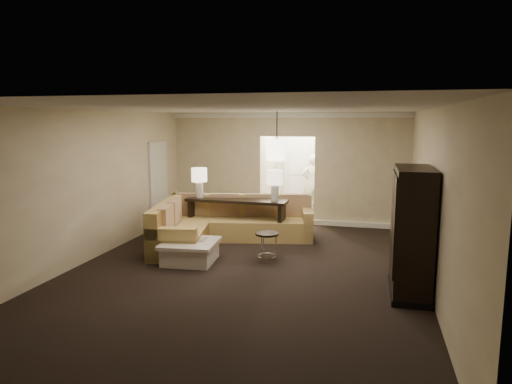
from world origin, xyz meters
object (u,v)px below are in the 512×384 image
(console_table, at_px, (236,215))
(drink_table, at_px, (267,241))
(armoire, at_px, (411,234))
(sectional_sofa, at_px, (221,224))
(person, at_px, (312,180))
(coffee_table, at_px, (190,251))

(console_table, xyz_separation_m, drink_table, (1.05, -1.52, -0.13))
(armoire, bearing_deg, console_table, 144.26)
(console_table, relative_size, armoire, 1.19)
(sectional_sofa, bearing_deg, drink_table, -52.45)
(sectional_sofa, bearing_deg, person, 57.52)
(coffee_table, bearing_deg, person, 73.51)
(armoire, height_order, person, armoire)
(sectional_sofa, height_order, coffee_table, sectional_sofa)
(sectional_sofa, bearing_deg, console_table, 51.31)
(drink_table, bearing_deg, person, 87.56)
(console_table, xyz_separation_m, armoire, (3.50, -2.52, 0.40))
(sectional_sofa, height_order, console_table, sectional_sofa)
(coffee_table, bearing_deg, drink_table, 16.52)
(console_table, relative_size, drink_table, 4.21)
(armoire, relative_size, person, 1.05)
(sectional_sofa, xyz_separation_m, drink_table, (1.26, -1.10, 0.01))
(console_table, distance_m, armoire, 4.32)
(sectional_sofa, bearing_deg, armoire, -40.83)
(console_table, bearing_deg, sectional_sofa, -115.96)
(sectional_sofa, height_order, drink_table, sectional_sofa)
(drink_table, distance_m, person, 4.95)
(console_table, bearing_deg, armoire, -34.40)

